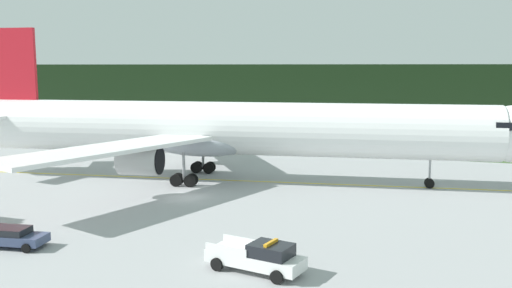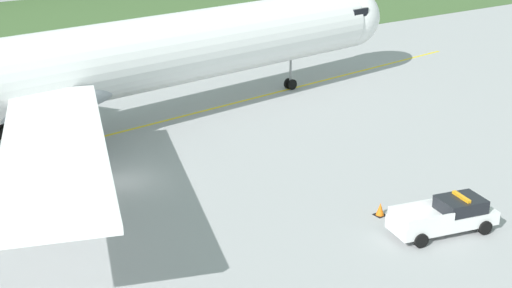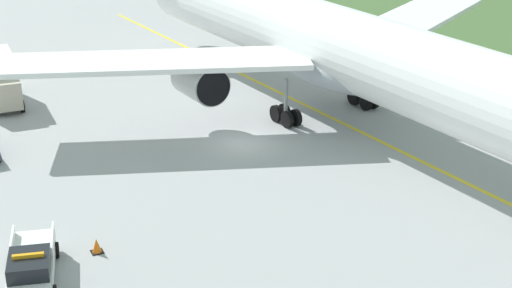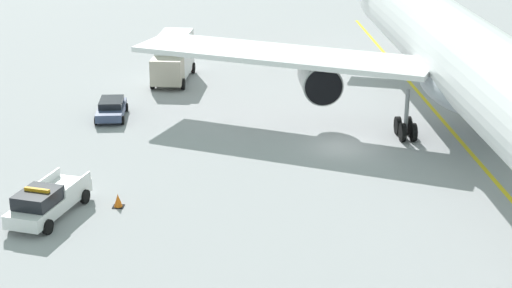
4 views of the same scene
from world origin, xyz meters
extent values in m
plane|color=#9E9FA2|center=(0.00, 0.00, 0.00)|extent=(320.00, 320.00, 0.00)
cube|color=yellow|center=(1.13, 8.02, 0.00)|extent=(82.64, 9.56, 0.01)
cylinder|color=white|center=(1.13, 8.02, 5.36)|extent=(52.22, 11.04, 5.29)
ellipsoid|color=white|center=(27.99, 11.04, 5.36)|extent=(6.37, 5.90, 5.29)
ellipsoid|color=#A3AAB5|center=(-1.45, 7.73, 3.90)|extent=(11.74, 6.76, 2.91)
cube|color=black|center=(26.74, 10.90, 6.28)|extent=(2.35, 5.19, 0.70)
cube|color=white|center=(-5.11, -3.99, 4.70)|extent=(11.59, 20.91, 0.35)
cylinder|color=#B2B2B2|center=(-3.73, -1.42, 3.39)|extent=(3.88, 3.02, 2.63)
cylinder|color=black|center=(-1.89, -1.21, 3.39)|extent=(0.39, 2.42, 2.42)
cylinder|color=gray|center=(20.75, 10.22, 1.81)|extent=(0.20, 0.20, 2.71)
cylinder|color=black|center=(20.72, 10.48, 0.45)|extent=(0.92, 0.32, 0.90)
cylinder|color=black|center=(20.78, 9.96, 0.45)|extent=(0.92, 0.32, 0.90)
cylinder|color=gray|center=(-2.83, 11.04, 1.96)|extent=(0.28, 0.28, 2.71)
cylinder|color=black|center=(-2.09, 10.77, 0.60)|extent=(1.23, 0.43, 1.20)
cylinder|color=black|center=(-2.17, 11.46, 0.60)|extent=(1.23, 0.43, 1.20)
cylinder|color=black|center=(-3.49, 10.61, 0.60)|extent=(1.23, 0.43, 1.20)
cylinder|color=black|center=(-3.56, 11.31, 0.60)|extent=(1.23, 0.43, 1.20)
cylinder|color=gray|center=(-2.06, 4.21, 1.96)|extent=(0.28, 0.28, 2.71)
cylinder|color=black|center=(-1.41, 4.63, 0.60)|extent=(1.23, 0.43, 1.20)
cylinder|color=black|center=(-1.33, 3.94, 0.60)|extent=(1.23, 0.43, 1.20)
cylinder|color=black|center=(-2.80, 4.48, 0.60)|extent=(1.23, 0.43, 1.20)
cylinder|color=black|center=(-2.72, 3.78, 0.60)|extent=(1.23, 0.43, 1.20)
cube|color=white|center=(11.06, -15.55, 0.73)|extent=(5.99, 3.22, 0.70)
cube|color=black|center=(12.06, -15.80, 1.43)|extent=(2.63, 2.27, 0.70)
cube|color=white|center=(9.95, -14.34, 1.31)|extent=(2.68, 0.74, 0.45)
cube|color=white|center=(9.52, -16.12, 1.31)|extent=(2.68, 0.74, 0.45)
cube|color=orange|center=(12.06, -15.80, 1.86)|extent=(0.51, 1.36, 0.16)
cylinder|color=black|center=(13.18, -15.05, 0.38)|extent=(0.80, 0.41, 0.76)
cylinder|color=black|center=(12.71, -16.97, 0.38)|extent=(0.80, 0.41, 0.76)
cylinder|color=black|center=(9.41, -14.14, 0.38)|extent=(0.80, 0.41, 0.76)
cylinder|color=black|center=(8.95, -16.06, 0.38)|extent=(0.80, 0.41, 0.76)
cube|color=black|center=(9.81, -12.27, 0.01)|extent=(0.59, 0.59, 0.03)
cone|color=orange|center=(9.81, -12.27, 0.38)|extent=(0.45, 0.45, 0.71)
camera|label=1|loc=(19.81, -44.66, 11.60)|focal=39.18mm
camera|label=2|loc=(-15.71, -37.25, 17.39)|focal=49.91mm
camera|label=3|loc=(43.40, -19.71, 19.23)|focal=55.37mm
camera|label=4|loc=(49.32, -2.90, 18.11)|focal=57.93mm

